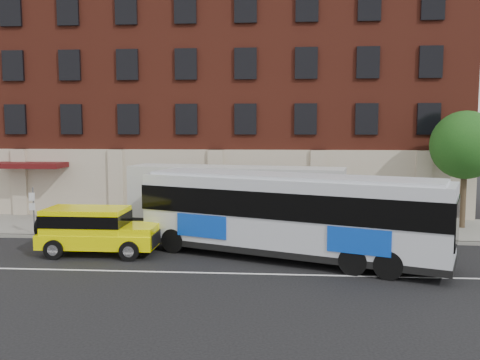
# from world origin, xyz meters

# --- Properties ---
(ground) EXTENTS (120.00, 120.00, 0.00)m
(ground) POSITION_xyz_m (0.00, 0.00, 0.00)
(ground) COLOR black
(ground) RESTS_ON ground
(sidewalk) EXTENTS (60.00, 6.00, 0.15)m
(sidewalk) POSITION_xyz_m (0.00, 9.00, 0.07)
(sidewalk) COLOR gray
(sidewalk) RESTS_ON ground
(kerb) EXTENTS (60.00, 0.25, 0.15)m
(kerb) POSITION_xyz_m (0.00, 6.00, 0.07)
(kerb) COLOR gray
(kerb) RESTS_ON ground
(lane_line) EXTENTS (60.00, 0.12, 0.01)m
(lane_line) POSITION_xyz_m (0.00, 0.50, 0.01)
(lane_line) COLOR silver
(lane_line) RESTS_ON ground
(building) EXTENTS (30.00, 12.10, 15.00)m
(building) POSITION_xyz_m (-0.01, 16.92, 7.58)
(building) COLOR maroon
(building) RESTS_ON sidewalk
(sign_pole) EXTENTS (0.30, 0.20, 2.50)m
(sign_pole) POSITION_xyz_m (-8.50, 6.15, 1.45)
(sign_pole) COLOR slate
(sign_pole) RESTS_ON ground
(street_tree) EXTENTS (3.60, 3.60, 6.20)m
(street_tree) POSITION_xyz_m (13.54, 9.48, 4.41)
(street_tree) COLOR #382A1C
(street_tree) RESTS_ON sidewalk
(city_bus) EXTENTS (13.03, 7.28, 3.54)m
(city_bus) POSITION_xyz_m (4.16, 2.84, 1.95)
(city_bus) COLOR silver
(city_bus) RESTS_ON ground
(yellow_suv) EXTENTS (5.30, 2.35, 2.02)m
(yellow_suv) POSITION_xyz_m (-4.25, 3.02, 1.16)
(yellow_suv) COLOR #FFFC00
(yellow_suv) RESTS_ON ground
(shipping_container) EXTENTS (10.86, 3.98, 3.55)m
(shipping_container) POSITION_xyz_m (1.58, 6.80, 1.76)
(shipping_container) COLOR black
(shipping_container) RESTS_ON ground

